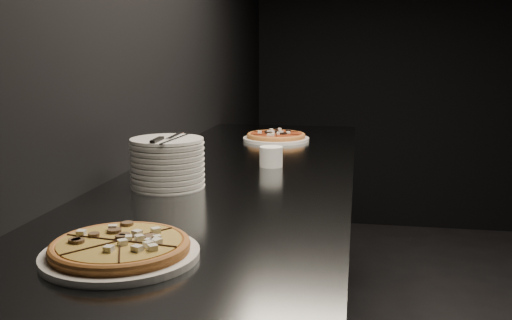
% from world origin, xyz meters
% --- Properties ---
extents(wall_left, '(0.02, 5.00, 2.80)m').
position_xyz_m(wall_left, '(-2.50, 0.00, 1.40)').
color(wall_left, black).
rests_on(wall_left, floor).
extents(counter, '(0.74, 2.44, 0.92)m').
position_xyz_m(counter, '(-2.13, 0.00, 0.46)').
color(counter, '#585B5F').
rests_on(counter, floor).
extents(pizza_mushroom, '(0.30, 0.30, 0.04)m').
position_xyz_m(pizza_mushroom, '(-2.19, -0.84, 0.94)').
color(pizza_mushroom, white).
rests_on(pizza_mushroom, counter).
extents(pizza_tomato, '(0.34, 0.34, 0.03)m').
position_xyz_m(pizza_tomato, '(-2.11, 0.67, 0.94)').
color(pizza_tomato, white).
rests_on(pizza_tomato, counter).
extents(plate_stack, '(0.21, 0.21, 0.14)m').
position_xyz_m(plate_stack, '(-2.29, -0.26, 0.99)').
color(plate_stack, white).
rests_on(plate_stack, counter).
extents(cutlery, '(0.08, 0.23, 0.01)m').
position_xyz_m(cutlery, '(-2.29, -0.27, 1.07)').
color(cutlery, silver).
rests_on(cutlery, plate_stack).
extents(ramekin, '(0.08, 0.08, 0.07)m').
position_xyz_m(ramekin, '(-2.04, 0.09, 0.96)').
color(ramekin, silver).
rests_on(ramekin, counter).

